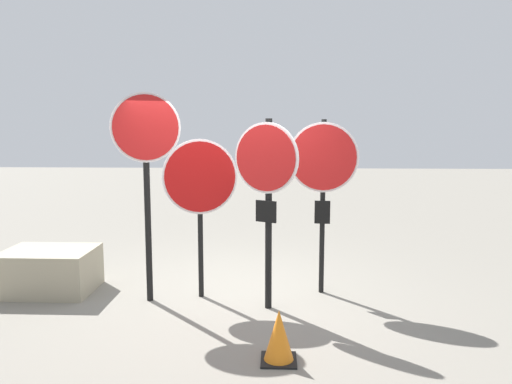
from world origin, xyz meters
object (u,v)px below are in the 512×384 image
Objects in this scene: stop_sign_0 at (146,152)px; storage_crate at (50,271)px; stop_sign_2 at (267,178)px; stop_sign_1 at (200,185)px; traffic_cone_0 at (279,336)px; stop_sign_3 at (323,170)px.

stop_sign_0 reaches higher than storage_crate.
stop_sign_2 is (1.47, -0.20, -0.29)m from stop_sign_0.
storage_crate is (-2.06, 0.17, -1.18)m from stop_sign_1.
stop_sign_1 is 4.08× the size of traffic_cone_0.
stop_sign_3 is at bearing 1.03° from storage_crate.
stop_sign_0 is 0.77m from stop_sign_1.
stop_sign_1 is at bearing 119.94° from traffic_cone_0.
traffic_cone_0 is (0.99, -1.71, -1.22)m from stop_sign_1.
stop_sign_3 reaches higher than storage_crate.
stop_sign_0 is 1.14× the size of stop_sign_2.
stop_sign_3 reaches higher than stop_sign_1.
stop_sign_3 is (0.71, 0.60, 0.05)m from stop_sign_2.
stop_sign_0 is 2.18m from storage_crate.
storage_crate is (-3.62, -0.07, -1.36)m from stop_sign_3.
traffic_cone_0 is at bearing -63.61° from stop_sign_0.
stop_sign_2 is at bearing -10.40° from storage_crate.
stop_sign_0 is 2.77m from traffic_cone_0.
traffic_cone_0 is at bearing -31.63° from storage_crate.
storage_crate is (-2.91, 0.53, -1.31)m from stop_sign_2.
stop_sign_2 is 3.23m from storage_crate.
stop_sign_3 is (1.56, 0.23, 0.18)m from stop_sign_1.
stop_sign_3 is at bearing 73.69° from traffic_cone_0.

